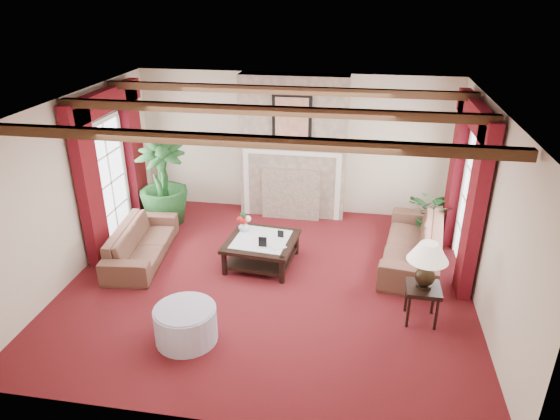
% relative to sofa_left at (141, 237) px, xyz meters
% --- Properties ---
extents(floor, '(6.00, 6.00, 0.00)m').
position_rel_sofa_left_xyz_m(floor, '(2.20, -0.37, -0.38)').
color(floor, '#400B12').
rests_on(floor, ground).
extents(ceiling, '(6.00, 6.00, 0.00)m').
position_rel_sofa_left_xyz_m(ceiling, '(2.20, -0.37, 2.32)').
color(ceiling, white).
rests_on(ceiling, floor).
extents(back_wall, '(6.00, 0.02, 2.70)m').
position_rel_sofa_left_xyz_m(back_wall, '(2.20, 2.38, 0.97)').
color(back_wall, beige).
rests_on(back_wall, ground).
extents(left_wall, '(0.02, 5.50, 2.70)m').
position_rel_sofa_left_xyz_m(left_wall, '(-0.80, -0.37, 0.97)').
color(left_wall, beige).
rests_on(left_wall, ground).
extents(right_wall, '(0.02, 5.50, 2.70)m').
position_rel_sofa_left_xyz_m(right_wall, '(5.20, -0.37, 0.97)').
color(right_wall, beige).
rests_on(right_wall, ground).
extents(ceiling_beams, '(6.00, 3.00, 0.12)m').
position_rel_sofa_left_xyz_m(ceiling_beams, '(2.20, -0.37, 2.26)').
color(ceiling_beams, '#351C11').
rests_on(ceiling_beams, ceiling).
extents(fireplace, '(2.00, 0.52, 2.70)m').
position_rel_sofa_left_xyz_m(fireplace, '(2.20, 2.18, 2.32)').
color(fireplace, tan).
rests_on(fireplace, ground).
extents(french_door_left, '(0.10, 1.10, 2.16)m').
position_rel_sofa_left_xyz_m(french_door_left, '(-0.77, 0.63, 1.75)').
color(french_door_left, white).
rests_on(french_door_left, ground).
extents(french_door_right, '(0.10, 1.10, 2.16)m').
position_rel_sofa_left_xyz_m(french_door_right, '(5.17, 0.63, 1.75)').
color(french_door_right, white).
rests_on(french_door_right, ground).
extents(curtains_left, '(0.20, 2.40, 2.55)m').
position_rel_sofa_left_xyz_m(curtains_left, '(-0.66, 0.63, 2.17)').
color(curtains_left, '#500A0C').
rests_on(curtains_left, ground).
extents(curtains_right, '(0.20, 2.40, 2.55)m').
position_rel_sofa_left_xyz_m(curtains_right, '(5.06, 0.63, 2.17)').
color(curtains_right, '#500A0C').
rests_on(curtains_right, ground).
extents(sofa_left, '(2.05, 0.97, 0.75)m').
position_rel_sofa_left_xyz_m(sofa_left, '(0.00, 0.00, 0.00)').
color(sofa_left, '#370F1B').
rests_on(sofa_left, ground).
extents(sofa_right, '(2.41, 1.28, 0.87)m').
position_rel_sofa_left_xyz_m(sofa_right, '(4.40, 0.61, 0.06)').
color(sofa_right, '#370F1B').
rests_on(sofa_right, ground).
extents(potted_palm, '(1.41, 1.92, 0.93)m').
position_rel_sofa_left_xyz_m(potted_palm, '(-0.12, 1.36, 0.09)').
color(potted_palm, black).
rests_on(potted_palm, ground).
extents(small_plant, '(1.78, 1.78, 0.73)m').
position_rel_sofa_left_xyz_m(small_plant, '(4.81, 1.50, -0.01)').
color(small_plant, black).
rests_on(small_plant, ground).
extents(coffee_table, '(1.17, 1.17, 0.44)m').
position_rel_sofa_left_xyz_m(coffee_table, '(1.99, 0.13, -0.16)').
color(coffee_table, black).
rests_on(coffee_table, ground).
extents(side_table, '(0.53, 0.53, 0.53)m').
position_rel_sofa_left_xyz_m(side_table, '(4.39, -0.99, -0.11)').
color(side_table, black).
rests_on(side_table, ground).
extents(ottoman, '(0.79, 0.79, 0.46)m').
position_rel_sofa_left_xyz_m(ottoman, '(1.42, -1.89, -0.15)').
color(ottoman, '#A9A7BD').
rests_on(ottoman, ground).
extents(table_lamp, '(0.53, 0.53, 0.67)m').
position_rel_sofa_left_xyz_m(table_lamp, '(4.39, -0.99, 0.49)').
color(table_lamp, black).
rests_on(table_lamp, side_table).
extents(flower_vase, '(0.20, 0.21, 0.18)m').
position_rel_sofa_left_xyz_m(flower_vase, '(1.65, 0.38, 0.15)').
color(flower_vase, silver).
rests_on(flower_vase, coffee_table).
extents(book, '(0.24, 0.23, 0.29)m').
position_rel_sofa_left_xyz_m(book, '(2.18, -0.11, 0.21)').
color(book, black).
rests_on(book, coffee_table).
extents(photo_frame_a, '(0.13, 0.02, 0.17)m').
position_rel_sofa_left_xyz_m(photo_frame_a, '(2.06, -0.11, 0.15)').
color(photo_frame_a, black).
rests_on(photo_frame_a, coffee_table).
extents(photo_frame_b, '(0.10, 0.04, 0.13)m').
position_rel_sofa_left_xyz_m(photo_frame_b, '(2.28, 0.25, 0.12)').
color(photo_frame_b, black).
rests_on(photo_frame_b, coffee_table).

